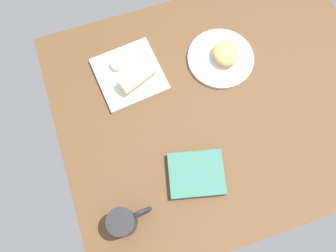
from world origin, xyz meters
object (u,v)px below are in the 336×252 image
object	(u,v)px
square_plate	(129,74)
sauce_cup	(118,64)
round_plate	(221,58)
scone_pastry	(225,53)
breakfast_wrap	(137,76)
coffee_mug	(124,222)
book_stack	(196,174)

from	to	relation	value
square_plate	sauce_cup	bearing A→B (deg)	-56.93
round_plate	square_plate	bearing A→B (deg)	-7.22
round_plate	square_plate	xyz separation A→B (cm)	(32.37, -4.10, 0.10)
scone_pastry	breakfast_wrap	xyz separation A→B (cm)	(31.43, -1.16, 0.43)
coffee_mug	breakfast_wrap	bearing A→B (deg)	-111.34
round_plate	scone_pastry	world-z (taller)	scone_pastry
round_plate	sauce_cup	size ratio (longest dim) A/B	4.62
scone_pastry	book_stack	bearing A→B (deg)	56.80
coffee_mug	book_stack	bearing A→B (deg)	-164.63
sauce_cup	coffee_mug	world-z (taller)	coffee_mug
breakfast_wrap	square_plate	bearing A→B (deg)	11.20
scone_pastry	sauce_cup	size ratio (longest dim) A/B	1.96
scone_pastry	sauce_cup	distance (cm)	37.22
round_plate	scone_pastry	size ratio (longest dim) A/B	2.36
square_plate	breakfast_wrap	xyz separation A→B (cm)	(-2.13, 3.27, 3.65)
round_plate	coffee_mug	distance (cm)	64.10
breakfast_wrap	book_stack	world-z (taller)	breakfast_wrap
scone_pastry	sauce_cup	bearing A→B (deg)	-13.23
breakfast_wrap	round_plate	bearing A→B (deg)	-113.44
round_plate	sauce_cup	distance (cm)	36.04
book_stack	round_plate	bearing A→B (deg)	-121.63
round_plate	coffee_mug	bearing A→B (deg)	42.22
scone_pastry	book_stack	size ratio (longest dim) A/B	0.49
square_plate	coffee_mug	xyz separation A→B (cm)	(14.98, 47.06, 4.52)
scone_pastry	breakfast_wrap	world-z (taller)	breakfast_wrap
breakfast_wrap	book_stack	distance (cm)	37.87
square_plate	breakfast_wrap	bearing A→B (deg)	123.07
round_plate	book_stack	bearing A→B (deg)	58.37
sauce_cup	breakfast_wrap	world-z (taller)	breakfast_wrap
scone_pastry	book_stack	distance (cm)	42.77
breakfast_wrap	coffee_mug	distance (cm)	47.02
round_plate	scone_pastry	xyz separation A→B (cm)	(-1.18, 0.32, 3.31)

